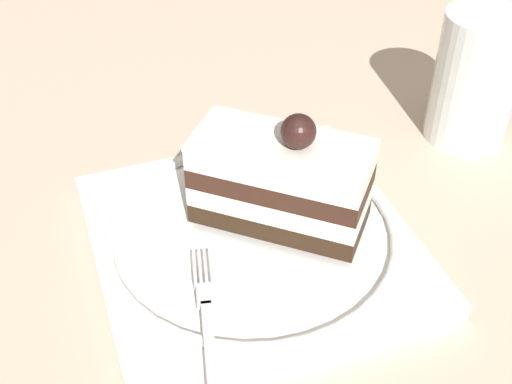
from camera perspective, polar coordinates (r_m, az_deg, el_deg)
ground_plane at (r=0.44m, az=-0.14°, el=-5.56°), size 2.40×2.40×0.00m
dessert_plate at (r=0.44m, az=0.00°, el=-3.98°), size 0.23×0.23×0.02m
cake_slice at (r=0.42m, az=2.18°, el=1.01°), size 0.10×0.12×0.08m
fork at (r=0.38m, az=-4.20°, el=-10.36°), size 0.11×0.02×0.00m
drink_glass_near at (r=0.55m, az=18.06°, el=8.71°), size 0.06×0.06×0.11m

